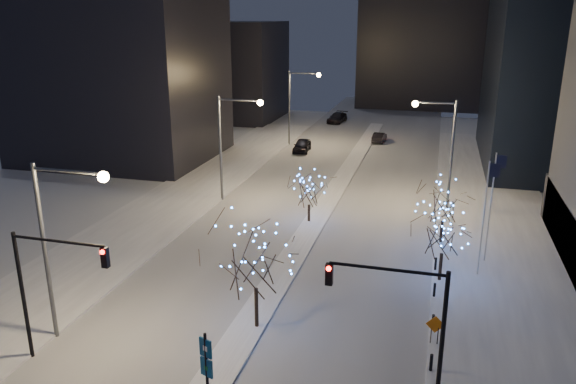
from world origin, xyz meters
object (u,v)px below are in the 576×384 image
(street_lamp_w_mid, at_px, (231,134))
(traffic_signal_west, at_px, (46,278))
(holiday_tree_plaza_far, at_px, (444,202))
(construction_sign, at_px, (435,327))
(street_lamp_w_far, at_px, (297,97))
(holiday_tree_median_far, at_px, (309,189))
(traffic_signal_east, at_px, (407,315))
(street_lamp_east, at_px, (442,140))
(street_lamp_w_near, at_px, (59,229))
(holiday_tree_plaza_near, at_px, (443,235))
(car_far, at_px, (337,118))
(wayfinding_sign, at_px, (206,363))
(holiday_tree_median_near, at_px, (256,257))
(car_mid, at_px, (379,137))
(car_near, at_px, (302,145))

(street_lamp_w_mid, relative_size, traffic_signal_west, 1.43)
(holiday_tree_plaza_far, distance_m, construction_sign, 14.96)
(street_lamp_w_far, bearing_deg, traffic_signal_west, -89.45)
(holiday_tree_plaza_far, bearing_deg, holiday_tree_median_far, 170.58)
(street_lamp_w_mid, bearing_deg, traffic_signal_east, -55.49)
(street_lamp_east, xyz_separation_m, traffic_signal_west, (-18.52, -30.00, -1.69))
(street_lamp_w_mid, bearing_deg, holiday_tree_plaza_far, -16.36)
(traffic_signal_west, bearing_deg, street_lamp_east, 58.31)
(holiday_tree_plaza_far, bearing_deg, street_lamp_w_near, -135.21)
(holiday_tree_median_far, distance_m, holiday_tree_plaza_far, 11.16)
(traffic_signal_east, bearing_deg, holiday_tree_plaza_near, 83.42)
(construction_sign, bearing_deg, street_lamp_w_far, 110.12)
(car_far, bearing_deg, wayfinding_sign, -76.21)
(street_lamp_w_far, relative_size, holiday_tree_median_near, 1.53)
(traffic_signal_east, bearing_deg, street_lamp_w_near, 176.79)
(street_lamp_w_near, relative_size, traffic_signal_east, 1.43)
(street_lamp_w_far, xyz_separation_m, holiday_tree_median_far, (8.44, -28.88, -3.51))
(street_lamp_w_mid, distance_m, construction_sign, 28.61)
(street_lamp_w_near, height_order, traffic_signal_west, street_lamp_w_near)
(street_lamp_east, bearing_deg, holiday_tree_plaza_near, -88.46)
(street_lamp_w_near, xyz_separation_m, street_lamp_east, (19.02, 28.00, -0.05))
(street_lamp_w_far, height_order, car_mid, street_lamp_w_far)
(street_lamp_w_near, distance_m, car_mid, 56.21)
(traffic_signal_west, bearing_deg, car_far, 88.48)
(street_lamp_w_near, xyz_separation_m, street_lamp_w_far, (0.00, 50.00, 0.00))
(car_near, xyz_separation_m, construction_sign, (17.59, -41.86, 0.33))
(street_lamp_w_near, bearing_deg, car_mid, 78.93)
(holiday_tree_plaza_near, bearing_deg, car_far, 107.12)
(car_far, height_order, holiday_tree_median_near, holiday_tree_median_near)
(street_lamp_w_mid, xyz_separation_m, construction_sign, (19.24, -20.49, -5.34))
(holiday_tree_plaza_near, bearing_deg, car_near, 117.73)
(street_lamp_w_mid, xyz_separation_m, holiday_tree_median_far, (8.44, -3.88, -3.51))
(street_lamp_w_near, xyz_separation_m, traffic_signal_west, (0.50, -2.00, -1.74))
(holiday_tree_plaza_far, relative_size, wayfinding_sign, 1.33)
(holiday_tree_median_near, height_order, holiday_tree_plaza_near, holiday_tree_median_near)
(traffic_signal_west, height_order, car_mid, traffic_signal_west)
(construction_sign, bearing_deg, traffic_signal_west, -163.64)
(street_lamp_w_far, height_order, car_near, street_lamp_w_far)
(street_lamp_w_near, height_order, wayfinding_sign, street_lamp_w_near)
(traffic_signal_west, distance_m, traffic_signal_east, 17.41)
(street_lamp_east, bearing_deg, traffic_signal_east, -92.26)
(street_lamp_w_far, xyz_separation_m, traffic_signal_west, (0.50, -52.00, -1.74))
(holiday_tree_median_near, height_order, holiday_tree_median_far, holiday_tree_median_near)
(holiday_tree_median_near, height_order, holiday_tree_plaza_far, holiday_tree_median_near)
(holiday_tree_median_near, height_order, wayfinding_sign, holiday_tree_median_near)
(holiday_tree_median_far, xyz_separation_m, construction_sign, (10.80, -16.61, -1.83))
(car_mid, height_order, construction_sign, construction_sign)
(car_far, bearing_deg, car_mid, -49.28)
(traffic_signal_east, distance_m, car_near, 50.23)
(street_lamp_w_near, bearing_deg, traffic_signal_west, -76.04)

